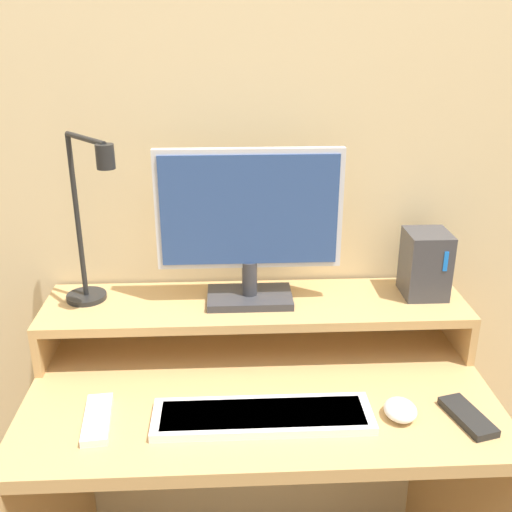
% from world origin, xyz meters
% --- Properties ---
extents(wall_back, '(6.00, 0.05, 2.50)m').
position_xyz_m(wall_back, '(0.00, 0.60, 1.25)').
color(wall_back, beige).
rests_on(wall_back, ground_plane).
extents(desk, '(1.01, 0.57, 0.74)m').
position_xyz_m(desk, '(0.00, 0.28, 0.51)').
color(desk, tan).
rests_on(desk, ground_plane).
extents(monitor_shelf, '(1.01, 0.24, 0.12)m').
position_xyz_m(monitor_shelf, '(0.00, 0.45, 0.85)').
color(monitor_shelf, tan).
rests_on(monitor_shelf, desk).
extents(monitor, '(0.43, 0.13, 0.37)m').
position_xyz_m(monitor, '(-0.01, 0.45, 1.07)').
color(monitor, '#38383D').
rests_on(monitor, monitor_shelf).
extents(desk_lamp, '(0.17, 0.19, 0.41)m').
position_xyz_m(desk_lamp, '(-0.38, 0.44, 1.05)').
color(desk_lamp, black).
rests_on(desk_lamp, monitor_shelf).
extents(router_dock, '(0.10, 0.11, 0.16)m').
position_xyz_m(router_dock, '(0.41, 0.47, 0.95)').
color(router_dock, '#3D3D42').
rests_on(router_dock, monitor_shelf).
extents(keyboard, '(0.44, 0.12, 0.02)m').
position_xyz_m(keyboard, '(-0.00, 0.15, 0.75)').
color(keyboard, white).
rests_on(keyboard, desk).
extents(mouse, '(0.07, 0.08, 0.04)m').
position_xyz_m(mouse, '(0.28, 0.15, 0.76)').
color(mouse, white).
rests_on(mouse, desk).
extents(remote_control, '(0.07, 0.16, 0.02)m').
position_xyz_m(remote_control, '(-0.33, 0.16, 0.75)').
color(remote_control, white).
rests_on(remote_control, desk).
extents(remote_secondary, '(0.09, 0.14, 0.02)m').
position_xyz_m(remote_secondary, '(0.41, 0.13, 0.75)').
color(remote_secondary, black).
rests_on(remote_secondary, desk).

